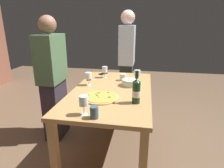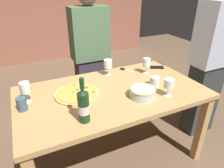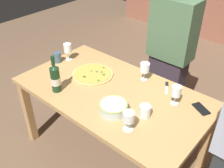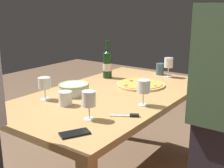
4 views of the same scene
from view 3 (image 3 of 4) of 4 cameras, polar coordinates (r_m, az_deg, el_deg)
The scene contains 14 objects.
ground_plane at distance 2.67m, azimuth 0.00°, elevation -14.58°, with size 8.00×8.00×0.00m, color brown.
dining_table at distance 2.22m, azimuth 0.00°, elevation -3.38°, with size 1.60×0.90×0.75m.
pizza at distance 2.36m, azimuth -4.30°, elevation 2.19°, with size 0.38×0.38×0.02m.
serving_bowl at distance 1.92m, azimuth 0.30°, elevation -5.10°, with size 0.22×0.22×0.08m.
wine_bottle at distance 2.14m, azimuth -12.34°, elevation 1.30°, with size 0.08×0.08×0.32m.
wine_glass_near_pizza at distance 2.26m, azimuth 7.24°, elevation 3.57°, with size 0.08×0.08×0.16m.
wine_glass_by_bottle at distance 2.59m, azimuth -9.73°, elevation 7.67°, with size 0.08×0.08×0.17m.
wine_glass_far_left at distance 1.74m, azimuth 3.67°, elevation -7.31°, with size 0.08×0.08×0.15m.
wine_glass_far_right at distance 2.02m, azimuth 13.94°, elevation -1.59°, with size 0.08×0.08×0.16m.
cup_amber at distance 2.60m, azimuth -11.87°, elevation 5.78°, with size 0.07×0.07×0.10m, color #3D596A.
cup_ceramic at distance 1.90m, azimuth 7.24°, elevation -5.89°, with size 0.09×0.09×0.09m, color white.
cell_phone at distance 2.08m, azimuth 18.98°, elevation -5.17°, with size 0.07×0.14×0.01m, color black.
pizza_knife at distance 2.25m, azimuth 11.95°, elevation -0.51°, with size 0.10×0.15×0.02m.
person_host at distance 2.66m, azimuth 12.60°, elevation 6.21°, with size 0.42×0.24×1.58m.
Camera 3 is at (1.14, -1.33, 2.02)m, focal length 41.59 mm.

